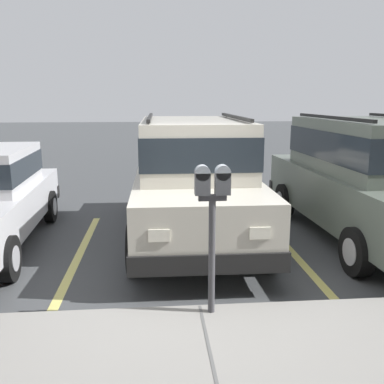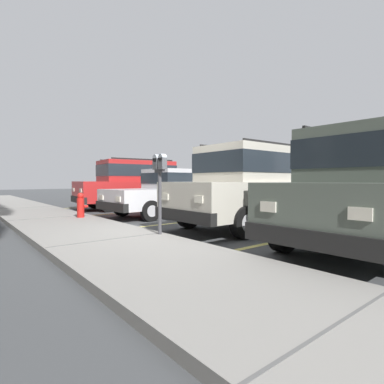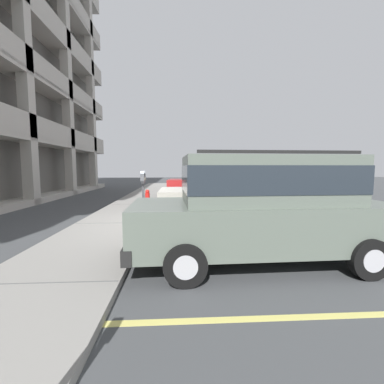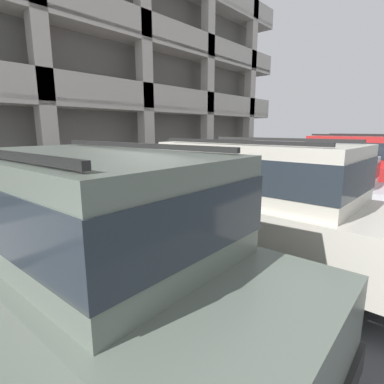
{
  "view_description": "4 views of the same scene",
  "coord_description": "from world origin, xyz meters",
  "px_view_note": "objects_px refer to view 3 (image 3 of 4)",
  "views": [
    {
      "loc": [
        0.45,
        4.42,
        2.3
      ],
      "look_at": [
        -0.02,
        -0.96,
        1.12
      ],
      "focal_mm": 40.0,
      "sensor_mm": 36.0,
      "label": 1
    },
    {
      "loc": [
        -4.99,
        3.49,
        1.16
      ],
      "look_at": [
        0.03,
        -0.56,
        0.91
      ],
      "focal_mm": 28.0,
      "sensor_mm": 36.0,
      "label": 2
    },
    {
      "loc": [
        -7.65,
        -0.64,
        1.76
      ],
      "look_at": [
        -0.51,
        -1.06,
        1.09
      ],
      "focal_mm": 24.0,
      "sensor_mm": 36.0,
      "label": 3
    },
    {
      "loc": [
        -4.4,
        -4.87,
        2.18
      ],
      "look_at": [
        0.16,
        -0.83,
        0.9
      ],
      "focal_mm": 28.0,
      "sensor_mm": 36.0,
      "label": 4
    }
  ],
  "objects_px": {
    "silver_suv": "(240,191)",
    "blue_coupe": "(212,180)",
    "red_sedan": "(262,204)",
    "parking_meter_near": "(143,185)",
    "fire_hydrant": "(148,198)",
    "dark_hatchback": "(217,190)"
  },
  "relations": [
    {
      "from": "silver_suv",
      "to": "blue_coupe",
      "type": "distance_m",
      "value": 6.39
    },
    {
      "from": "red_sedan",
      "to": "parking_meter_near",
      "type": "xyz_separation_m",
      "value": [
        2.92,
        2.55,
        0.18
      ]
    },
    {
      "from": "blue_coupe",
      "to": "parking_meter_near",
      "type": "height_order",
      "value": "blue_coupe"
    },
    {
      "from": "red_sedan",
      "to": "fire_hydrant",
      "type": "distance_m",
      "value": 7.2
    },
    {
      "from": "blue_coupe",
      "to": "parking_meter_near",
      "type": "xyz_separation_m",
      "value": [
        -6.33,
        2.9,
        0.18
      ]
    },
    {
      "from": "dark_hatchback",
      "to": "blue_coupe",
      "type": "bearing_deg",
      "value": -6.41
    },
    {
      "from": "red_sedan",
      "to": "blue_coupe",
      "type": "relative_size",
      "value": 0.98
    },
    {
      "from": "dark_hatchback",
      "to": "fire_hydrant",
      "type": "xyz_separation_m",
      "value": [
        0.33,
        2.99,
        -0.36
      ]
    },
    {
      "from": "fire_hydrant",
      "to": "red_sedan",
      "type": "bearing_deg",
      "value": -156.6
    },
    {
      "from": "silver_suv",
      "to": "red_sedan",
      "type": "bearing_deg",
      "value": 174.41
    },
    {
      "from": "dark_hatchback",
      "to": "parking_meter_near",
      "type": "height_order",
      "value": "parking_meter_near"
    },
    {
      "from": "red_sedan",
      "to": "dark_hatchback",
      "type": "relative_size",
      "value": 1.06
    },
    {
      "from": "dark_hatchback",
      "to": "parking_meter_near",
      "type": "relative_size",
      "value": 2.94
    },
    {
      "from": "silver_suv",
      "to": "fire_hydrant",
      "type": "height_order",
      "value": "silver_suv"
    },
    {
      "from": "dark_hatchback",
      "to": "parking_meter_near",
      "type": "bearing_deg",
      "value": 138.59
    },
    {
      "from": "red_sedan",
      "to": "blue_coupe",
      "type": "distance_m",
      "value": 9.26
    },
    {
      "from": "red_sedan",
      "to": "fire_hydrant",
      "type": "height_order",
      "value": "red_sedan"
    },
    {
      "from": "silver_suv",
      "to": "parking_meter_near",
      "type": "distance_m",
      "value": 2.86
    },
    {
      "from": "blue_coupe",
      "to": "fire_hydrant",
      "type": "xyz_separation_m",
      "value": [
        -2.67,
        3.2,
        -0.62
      ]
    },
    {
      "from": "fire_hydrant",
      "to": "dark_hatchback",
      "type": "bearing_deg",
      "value": -96.23
    },
    {
      "from": "parking_meter_near",
      "to": "fire_hydrant",
      "type": "distance_m",
      "value": 3.76
    },
    {
      "from": "silver_suv",
      "to": "fire_hydrant",
      "type": "xyz_separation_m",
      "value": [
        3.72,
        3.15,
        -0.62
      ]
    }
  ]
}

